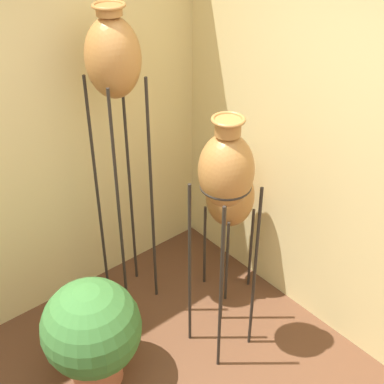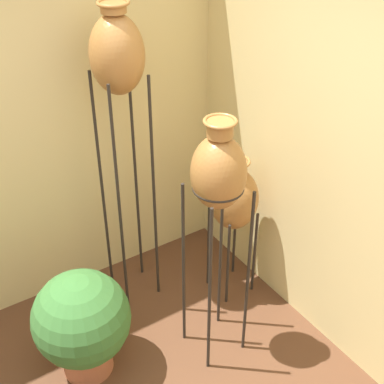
% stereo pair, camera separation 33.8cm
% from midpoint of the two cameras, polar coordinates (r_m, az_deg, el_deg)
% --- Properties ---
extents(vase_stand_tall, '(0.32, 0.32, 2.11)m').
position_cam_midpoint_polar(vase_stand_tall, '(3.18, -11.47, 13.09)').
color(vase_stand_tall, '#28231E').
rests_on(vase_stand_tall, ground_plane).
extents(vase_stand_medium, '(0.31, 0.31, 1.66)m').
position_cam_midpoint_polar(vase_stand_medium, '(2.90, 0.34, 1.86)').
color(vase_stand_medium, '#28231E').
rests_on(vase_stand_medium, ground_plane).
extents(vase_stand_short, '(0.34, 0.34, 1.10)m').
position_cam_midpoint_polar(vase_stand_short, '(3.66, 1.46, -0.53)').
color(vase_stand_short, '#28231E').
rests_on(vase_stand_short, ground_plane).
extents(potted_plant, '(0.60, 0.60, 0.74)m').
position_cam_midpoint_polar(potted_plant, '(3.35, -13.58, -14.42)').
color(potted_plant, '#B26647').
rests_on(potted_plant, ground_plane).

